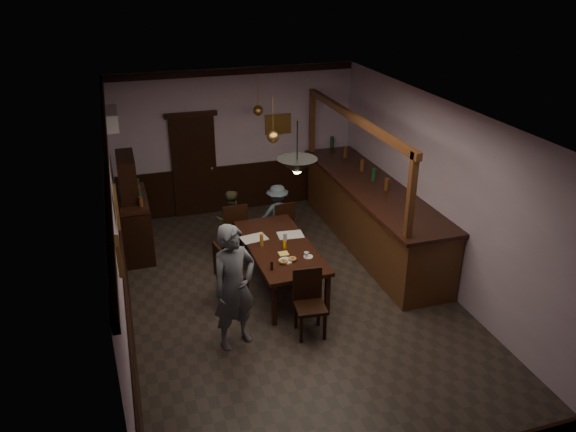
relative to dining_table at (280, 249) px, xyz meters
name	(u,v)px	position (x,y,z in m)	size (l,w,h in m)	color
room	(296,220)	(0.05, -0.69, 0.81)	(5.01, 8.01, 3.01)	#2D2621
dining_table	(280,249)	(0.00, 0.00, 0.00)	(1.05, 2.22, 0.75)	black
chair_far_left	(234,227)	(-0.48, 1.26, -0.12)	(0.45, 0.45, 1.03)	black
chair_far_right	(283,222)	(0.43, 1.28, -0.18)	(0.46, 0.46, 0.93)	black
chair_near	(309,299)	(0.04, -1.32, -0.15)	(0.46, 0.46, 0.98)	black
chair_side	(227,272)	(-0.93, -0.23, -0.13)	(0.50, 0.50, 1.01)	black
person_standing	(234,287)	(-1.02, -1.27, 0.23)	(0.66, 0.44, 1.82)	#585C65
person_seated_left	(231,220)	(-0.48, 1.54, -0.11)	(0.56, 0.43, 1.15)	#4C4B2D
person_seated_right	(277,214)	(0.42, 1.56, -0.11)	(0.74, 0.42, 1.14)	slate
newspaper_left	(254,238)	(-0.34, 0.35, 0.07)	(0.42, 0.30, 0.01)	silver
newspaper_right	(290,235)	(0.27, 0.29, 0.07)	(0.42, 0.30, 0.01)	silver
napkin	(283,253)	(-0.03, -0.29, 0.07)	(0.15, 0.15, 0.00)	#FFDD5D
saucer	(308,257)	(0.30, -0.51, 0.07)	(0.15, 0.15, 0.01)	white
coffee_cup	(306,254)	(0.28, -0.51, 0.11)	(0.08, 0.08, 0.07)	white
pastry_plate	(286,261)	(-0.06, -0.53, 0.07)	(0.22, 0.22, 0.01)	white
pastry_ring_a	(284,261)	(-0.12, -0.59, 0.10)	(0.13, 0.13, 0.04)	#C68C47
pastry_ring_b	(292,259)	(0.03, -0.55, 0.10)	(0.13, 0.13, 0.04)	#C68C47
soda_can	(285,245)	(0.04, -0.12, 0.12)	(0.07, 0.07, 0.12)	yellow
beer_glass	(262,240)	(-0.28, 0.08, 0.16)	(0.06, 0.06, 0.20)	#BF721E
water_glass	(285,237)	(0.12, 0.09, 0.14)	(0.06, 0.06, 0.15)	silver
pepper_mill	(272,266)	(-0.34, -0.72, 0.13)	(0.04, 0.04, 0.14)	black
sideboard	(134,214)	(-2.17, 1.94, 0.06)	(0.50, 1.40, 1.85)	black
bar_counter	(371,213)	(2.04, 0.90, -0.05)	(1.05, 4.53, 2.53)	#4B2414
door_back	(194,167)	(-0.85, 3.26, 0.36)	(0.90, 0.06, 2.10)	black
ac_unit	(112,119)	(-2.33, 2.21, 1.76)	(0.20, 0.85, 0.30)	white
picture_left_small	(119,256)	(-2.41, -2.29, 1.46)	(0.04, 0.28, 0.36)	olive
picture_left_large	(117,207)	(-2.41, 0.11, 1.01)	(0.04, 0.62, 0.48)	olive
picture_back	(278,124)	(0.95, 3.27, 1.11)	(0.55, 0.04, 0.42)	olive
pendant_iron	(297,166)	(0.02, -0.80, 1.68)	(0.56, 0.56, 0.75)	black
pendant_brass_mid	(273,137)	(0.15, 0.83, 1.61)	(0.20, 0.20, 0.81)	#BF8C3F
pendant_brass_far	(258,111)	(0.35, 2.58, 1.61)	(0.20, 0.20, 0.81)	#BF8C3F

